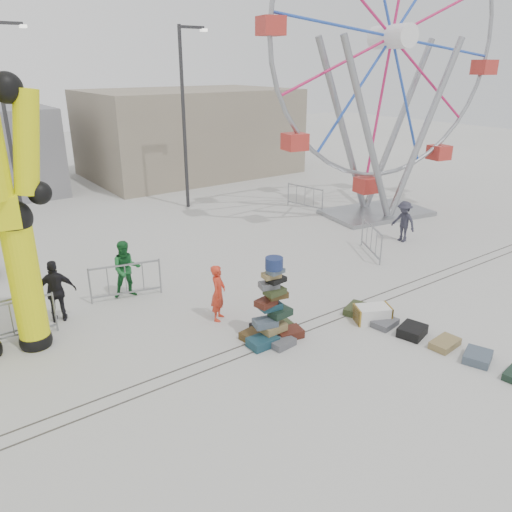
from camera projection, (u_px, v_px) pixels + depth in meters
ground at (331, 338)px, 12.54m from camera, size 90.00×90.00×0.00m
track_line_near at (315, 328)px, 12.99m from camera, size 40.00×0.04×0.01m
track_line_far at (305, 322)px, 13.29m from camera, size 40.00×0.04×0.01m
building_right at (189, 132)px, 30.58m from camera, size 12.00×8.00×5.00m
lamp_post_right at (185, 110)px, 22.44m from camera, size 1.41×0.25×8.00m
lamp_post_left at (8, 115)px, 20.14m from camera, size 1.41×0.25×8.00m
suitcase_tower at (272, 317)px, 12.30m from camera, size 1.52×1.36×2.18m
ferris_wheel at (390, 62)px, 20.41m from camera, size 11.24×3.51×13.18m
steamer_trunk at (372, 314)px, 13.27m from camera, size 1.06×0.88×0.43m
row_case_0 at (356, 309)px, 13.79m from camera, size 0.88×0.71×0.19m
row_case_1 at (385, 323)px, 13.08m from camera, size 0.75×0.59×0.17m
row_case_2 at (412, 331)px, 12.61m from camera, size 0.84×0.76×0.25m
row_case_3 at (445, 343)px, 12.12m from camera, size 0.83×0.55×0.18m
row_case_4 at (478, 357)px, 11.53m from camera, size 0.85×0.78×0.21m
barricade_dummy_b at (12, 322)px, 12.18m from camera, size 2.00×0.23×1.10m
barricade_dummy_c at (126, 281)px, 14.46m from camera, size 1.97×0.58×1.10m
barricade_wheel_front at (371, 240)px, 17.78m from camera, size 1.06×1.80×1.10m
barricade_wheel_back at (305, 197)px, 23.47m from camera, size 0.52×1.98×1.10m
pedestrian_red at (218, 293)px, 13.19m from camera, size 0.67×0.65×1.55m
pedestrian_green at (126, 269)px, 14.50m from camera, size 0.97×0.84×1.71m
pedestrian_black at (56, 291)px, 13.09m from camera, size 1.08×0.70×1.71m
pedestrian_grey at (404, 221)px, 19.09m from camera, size 0.60×1.03×1.58m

